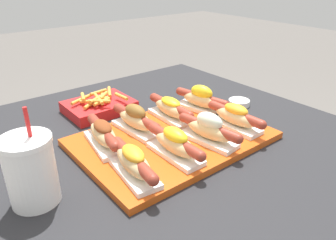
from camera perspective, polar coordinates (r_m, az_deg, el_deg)
The scene contains 13 objects.
patio_table at distance 1.15m, azimuth 0.24°, elevation -18.88°, with size 1.00×1.06×0.73m.
serving_tray at distance 0.89m, azimuth 0.80°, elevation -3.26°, with size 0.50×0.35×0.02m.
hot_dog_0 at distance 0.72m, azimuth -6.02°, elevation -7.30°, with size 0.08×0.20×0.07m.
hot_dog_1 at distance 0.78m, azimuth 1.26°, elevation -4.10°, with size 0.06×0.20×0.07m.
hot_dog_2 at distance 0.85m, azimuth 7.17°, elevation -1.60°, with size 0.08×0.20×0.08m.
hot_dog_3 at distance 0.94m, azimuth 11.66°, elevation 0.59°, with size 0.06×0.20×0.07m.
hot_dog_4 at distance 0.84m, azimuth -11.21°, elevation -2.42°, with size 0.09×0.20×0.07m.
hot_dog_5 at distance 0.91m, azimuth -5.63°, elevation 0.13°, with size 0.07×0.20×0.08m.
hot_dog_6 at distance 0.97m, azimuth 0.47°, elevation 2.02°, with size 0.07×0.20×0.07m.
hot_dog_7 at distance 1.04m, azimuth 5.83°, elevation 3.63°, with size 0.09×0.20×0.08m.
sauce_bowl at distance 1.15m, azimuth 12.26°, elevation 3.03°, with size 0.07×0.07×0.02m.
drink_cup at distance 0.70m, azimuth -22.77°, elevation -8.12°, with size 0.10×0.10×0.21m.
fries_basket at distance 1.09m, azimuth -11.93°, elevation 2.45°, with size 0.21×0.16×0.06m.
Camera 1 is at (-0.52, -0.64, 1.18)m, focal length 35.00 mm.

